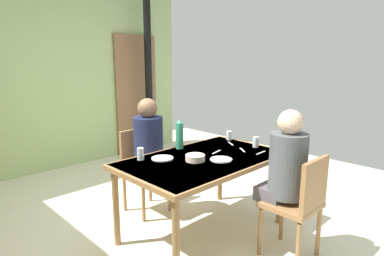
{
  "coord_description": "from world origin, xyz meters",
  "views": [
    {
      "loc": [
        -1.79,
        -2.16,
        1.6
      ],
      "look_at": [
        0.25,
        -0.07,
        0.98
      ],
      "focal_mm": 30.64,
      "sensor_mm": 36.0,
      "label": 1
    }
  ],
  "objects_px": {
    "chair_near_diner": "(300,202)",
    "person_near_diner": "(286,163)",
    "water_bottle_green_near": "(179,135)",
    "chair_far_diner": "(142,165)",
    "serving_bowl_center": "(195,158)",
    "dining_table": "(204,165)",
    "person_far_diner": "(149,141)"
  },
  "relations": [
    {
      "from": "chair_near_diner",
      "to": "person_near_diner",
      "type": "xyz_separation_m",
      "value": [
        -0.0,
        0.14,
        0.28
      ]
    },
    {
      "from": "water_bottle_green_near",
      "to": "chair_far_diner",
      "type": "bearing_deg",
      "value": 109.54
    },
    {
      "from": "person_near_diner",
      "to": "serving_bowl_center",
      "type": "bearing_deg",
      "value": 119.21
    },
    {
      "from": "chair_far_diner",
      "to": "serving_bowl_center",
      "type": "xyz_separation_m",
      "value": [
        -0.02,
        -0.82,
        0.26
      ]
    },
    {
      "from": "dining_table",
      "to": "serving_bowl_center",
      "type": "xyz_separation_m",
      "value": [
        -0.12,
        -0.01,
        0.09
      ]
    },
    {
      "from": "person_far_diner",
      "to": "serving_bowl_center",
      "type": "height_order",
      "value": "person_far_diner"
    },
    {
      "from": "chair_far_diner",
      "to": "person_far_diner",
      "type": "height_order",
      "value": "person_far_diner"
    },
    {
      "from": "water_bottle_green_near",
      "to": "person_far_diner",
      "type": "bearing_deg",
      "value": 117.5
    },
    {
      "from": "person_far_diner",
      "to": "chair_far_diner",
      "type": "bearing_deg",
      "value": -90.0
    },
    {
      "from": "dining_table",
      "to": "person_near_diner",
      "type": "xyz_separation_m",
      "value": [
        0.25,
        -0.68,
        0.11
      ]
    },
    {
      "from": "chair_far_diner",
      "to": "person_near_diner",
      "type": "height_order",
      "value": "person_near_diner"
    },
    {
      "from": "chair_far_diner",
      "to": "water_bottle_green_near",
      "type": "bearing_deg",
      "value": 109.54
    },
    {
      "from": "person_far_diner",
      "to": "chair_near_diner",
      "type": "bearing_deg",
      "value": 103.18
    },
    {
      "from": "water_bottle_green_near",
      "to": "serving_bowl_center",
      "type": "xyz_separation_m",
      "value": [
        -0.17,
        -0.39,
        -0.11
      ]
    },
    {
      "from": "dining_table",
      "to": "chair_far_diner",
      "type": "xyz_separation_m",
      "value": [
        -0.1,
        0.81,
        -0.17
      ]
    },
    {
      "from": "dining_table",
      "to": "chair_far_diner",
      "type": "distance_m",
      "value": 0.83
    },
    {
      "from": "dining_table",
      "to": "water_bottle_green_near",
      "type": "distance_m",
      "value": 0.44
    },
    {
      "from": "person_near_diner",
      "to": "serving_bowl_center",
      "type": "distance_m",
      "value": 0.76
    },
    {
      "from": "chair_near_diner",
      "to": "chair_far_diner",
      "type": "relative_size",
      "value": 1.0
    },
    {
      "from": "dining_table",
      "to": "chair_near_diner",
      "type": "bearing_deg",
      "value": -72.77
    },
    {
      "from": "dining_table",
      "to": "chair_near_diner",
      "type": "xyz_separation_m",
      "value": [
        0.25,
        -0.81,
        -0.17
      ]
    },
    {
      "from": "dining_table",
      "to": "person_near_diner",
      "type": "height_order",
      "value": "person_near_diner"
    },
    {
      "from": "dining_table",
      "to": "person_far_diner",
      "type": "bearing_deg",
      "value": 98.13
    },
    {
      "from": "person_near_diner",
      "to": "serving_bowl_center",
      "type": "relative_size",
      "value": 4.53
    },
    {
      "from": "serving_bowl_center",
      "to": "person_near_diner",
      "type": "bearing_deg",
      "value": -60.79
    },
    {
      "from": "chair_near_diner",
      "to": "chair_far_diner",
      "type": "distance_m",
      "value": 1.66
    },
    {
      "from": "water_bottle_green_near",
      "to": "dining_table",
      "type": "bearing_deg",
      "value": -98.24
    },
    {
      "from": "chair_far_diner",
      "to": "dining_table",
      "type": "bearing_deg",
      "value": 96.78
    },
    {
      "from": "serving_bowl_center",
      "to": "water_bottle_green_near",
      "type": "bearing_deg",
      "value": 66.1
    },
    {
      "from": "dining_table",
      "to": "water_bottle_green_near",
      "type": "bearing_deg",
      "value": 81.76
    },
    {
      "from": "person_far_diner",
      "to": "water_bottle_green_near",
      "type": "height_order",
      "value": "person_far_diner"
    },
    {
      "from": "dining_table",
      "to": "serving_bowl_center",
      "type": "height_order",
      "value": "serving_bowl_center"
    }
  ]
}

